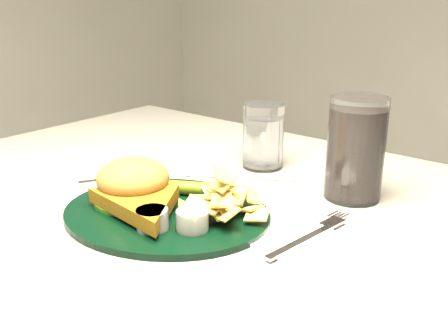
% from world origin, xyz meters
% --- Properties ---
extents(dinner_plate, '(0.36, 0.33, 0.07)m').
position_xyz_m(dinner_plate, '(-0.03, -0.09, 0.78)').
color(dinner_plate, black).
rests_on(dinner_plate, table).
extents(water_glass, '(0.09, 0.09, 0.12)m').
position_xyz_m(water_glass, '(-0.05, 0.17, 0.81)').
color(water_glass, silver).
rests_on(water_glass, table).
extents(cola_glass, '(0.11, 0.11, 0.16)m').
position_xyz_m(cola_glass, '(0.14, 0.14, 0.83)').
color(cola_glass, black).
rests_on(cola_glass, table).
extents(fork_napkin, '(0.14, 0.17, 0.01)m').
position_xyz_m(fork_napkin, '(0.16, -0.04, 0.76)').
color(fork_napkin, white).
rests_on(fork_napkin, table).
extents(spoon, '(0.12, 0.16, 0.01)m').
position_xyz_m(spoon, '(-0.21, -0.04, 0.76)').
color(spoon, white).
rests_on(spoon, table).
extents(wrapped_straw, '(0.23, 0.18, 0.01)m').
position_xyz_m(wrapped_straw, '(-0.06, 0.09, 0.75)').
color(wrapped_straw, white).
rests_on(wrapped_straw, table).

